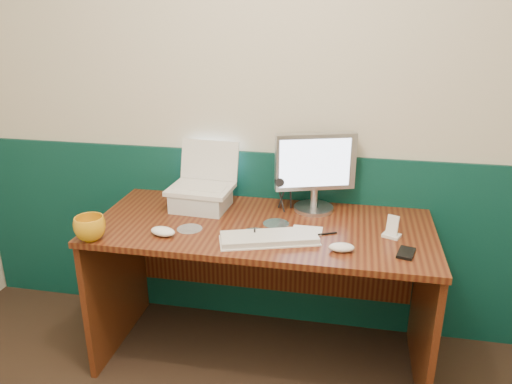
% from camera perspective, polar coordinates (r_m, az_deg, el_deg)
% --- Properties ---
extents(back_wall, '(3.50, 0.04, 2.50)m').
position_cam_1_polar(back_wall, '(2.57, 1.86, 9.92)').
color(back_wall, beige).
rests_on(back_wall, ground).
extents(wainscot, '(3.48, 0.02, 1.00)m').
position_cam_1_polar(wainscot, '(2.79, 1.64, -5.45)').
color(wainscot, '#073230').
rests_on(wainscot, ground).
extents(desk, '(1.60, 0.70, 0.75)m').
position_cam_1_polar(desk, '(2.54, 0.67, -11.49)').
color(desk, '#3D150B').
rests_on(desk, ground).
extents(laptop_riser, '(0.28, 0.24, 0.09)m').
position_cam_1_polar(laptop_riser, '(2.55, -6.30, -0.88)').
color(laptop_riser, silver).
rests_on(laptop_riser, desk).
extents(laptop, '(0.32, 0.26, 0.26)m').
position_cam_1_polar(laptop, '(2.49, -6.45, 2.88)').
color(laptop, silver).
rests_on(laptop, laptop_riser).
extents(monitor, '(0.41, 0.23, 0.40)m').
position_cam_1_polar(monitor, '(2.48, 6.77, 2.20)').
color(monitor, '#AEAEB3').
rests_on(monitor, desk).
extents(keyboard, '(0.45, 0.27, 0.02)m').
position_cam_1_polar(keyboard, '(2.20, 1.52, -5.36)').
color(keyboard, silver).
rests_on(keyboard, desk).
extents(mouse_right, '(0.12, 0.08, 0.04)m').
position_cam_1_polar(mouse_right, '(2.14, 9.75, -6.25)').
color(mouse_right, white).
rests_on(mouse_right, desk).
extents(mouse_left, '(0.13, 0.10, 0.04)m').
position_cam_1_polar(mouse_left, '(2.29, -10.60, -4.45)').
color(mouse_left, white).
rests_on(mouse_left, desk).
extents(mug, '(0.16, 0.16, 0.11)m').
position_cam_1_polar(mug, '(2.31, -18.46, -3.95)').
color(mug, orange).
rests_on(mug, desk).
extents(camcorder, '(0.12, 0.14, 0.19)m').
position_cam_1_polar(camcorder, '(2.51, 3.32, 0.04)').
color(camcorder, '#AAABAF').
rests_on(camcorder, desk).
extents(cd_spindle, '(0.12, 0.12, 0.03)m').
position_cam_1_polar(cd_spindle, '(2.22, -0.15, -5.03)').
color(cd_spindle, '#B1B6C2').
rests_on(cd_spindle, desk).
extents(cd_loose_a, '(0.12, 0.12, 0.00)m').
position_cam_1_polar(cd_loose_a, '(2.34, -7.60, -4.19)').
color(cd_loose_a, silver).
rests_on(cd_loose_a, desk).
extents(cd_loose_b, '(0.12, 0.12, 0.00)m').
position_cam_1_polar(cd_loose_b, '(2.37, 2.31, -3.62)').
color(cd_loose_b, silver).
rests_on(cd_loose_b, desk).
extents(pen, '(0.14, 0.07, 0.01)m').
position_cam_1_polar(pen, '(2.27, 7.43, -4.82)').
color(pen, black).
rests_on(pen, desk).
extents(papers, '(0.14, 0.09, 0.00)m').
position_cam_1_polar(papers, '(2.31, 5.89, -4.35)').
color(papers, silver).
rests_on(papers, desk).
extents(dock, '(0.09, 0.08, 0.01)m').
position_cam_1_polar(dock, '(2.32, 15.22, -4.82)').
color(dock, white).
rests_on(dock, desk).
extents(music_player, '(0.06, 0.04, 0.09)m').
position_cam_1_polar(music_player, '(2.30, 15.34, -3.66)').
color(music_player, white).
rests_on(music_player, dock).
extents(pda, '(0.09, 0.12, 0.01)m').
position_cam_1_polar(pda, '(2.18, 16.78, -6.69)').
color(pda, black).
rests_on(pda, desk).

